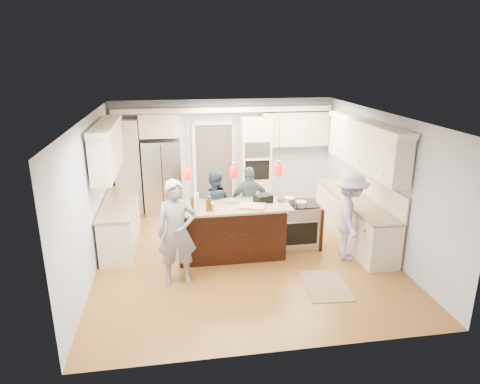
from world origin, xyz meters
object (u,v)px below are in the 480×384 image
object	(u,v)px
refrigerator	(163,176)
island_range	(298,225)
person_far_left	(215,205)
kitchen_island	(230,229)
person_bar_end	(177,232)

from	to	relation	value
refrigerator	island_range	xyz separation A→B (m)	(2.71, -2.49, -0.44)
person_far_left	kitchen_island	bearing A→B (deg)	118.22
refrigerator	kitchen_island	bearing A→B (deg)	-63.06
refrigerator	person_bar_end	world-z (taller)	person_bar_end
refrigerator	island_range	distance (m)	3.71
island_range	person_far_left	size ratio (longest dim) A/B	0.63
kitchen_island	person_far_left	world-z (taller)	person_far_left
island_range	person_bar_end	xyz separation A→B (m)	(-2.43, -1.06, 0.45)
refrigerator	island_range	size ratio (longest dim) A/B	1.96
refrigerator	kitchen_island	size ratio (longest dim) A/B	0.86
kitchen_island	island_range	size ratio (longest dim) A/B	2.28
refrigerator	island_range	world-z (taller)	refrigerator
person_bar_end	person_far_left	xyz separation A→B (m)	(0.81, 1.76, -0.17)
refrigerator	kitchen_island	world-z (taller)	refrigerator
island_range	person_far_left	bearing A→B (deg)	156.61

